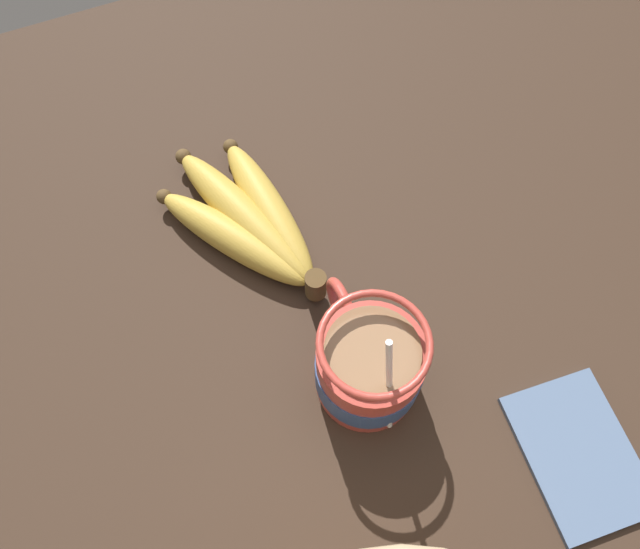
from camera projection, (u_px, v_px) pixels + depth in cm
name	position (u px, v px, depth cm)	size (l,w,h in cm)	color
table	(376.00, 347.00, 58.42)	(106.33, 106.33, 2.91)	#332319
coffee_mug	(368.00, 366.00, 51.60)	(12.98, 9.03, 14.22)	#B23D33
banana_bunch	(248.00, 221.00, 60.86)	(21.05, 13.02, 4.07)	#4C381E
napkin	(579.00, 453.00, 52.37)	(13.37, 9.91, 0.60)	slate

